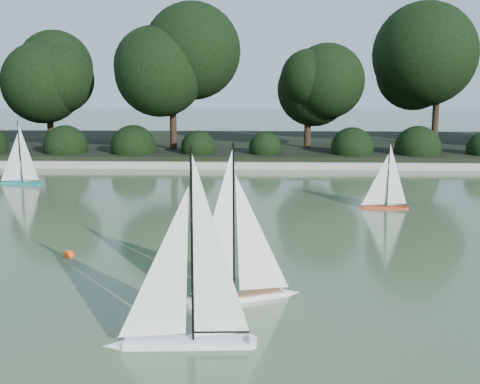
# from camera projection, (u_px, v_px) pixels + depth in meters

# --- Properties ---
(ground) EXTENTS (80.00, 80.00, 0.00)m
(ground) POSITION_uv_depth(u_px,v_px,m) (293.00, 282.00, 7.14)
(ground) COLOR #37482B
(ground) RESTS_ON ground
(pond_coping) EXTENTS (40.00, 0.35, 0.18)m
(pond_coping) POSITION_uv_depth(u_px,v_px,m) (276.00, 165.00, 15.96)
(pond_coping) COLOR gray
(pond_coping) RESTS_ON ground
(far_bank) EXTENTS (40.00, 8.00, 0.30)m
(far_bank) POSITION_uv_depth(u_px,v_px,m) (273.00, 146.00, 19.87)
(far_bank) COLOR black
(far_bank) RESTS_ON ground
(tree_line) EXTENTS (26.31, 3.93, 4.39)m
(tree_line) POSITION_uv_depth(u_px,v_px,m) (317.00, 69.00, 17.82)
(tree_line) COLOR black
(tree_line) RESTS_ON ground
(shrub_hedge) EXTENTS (29.10, 1.10, 1.10)m
(shrub_hedge) POSITION_uv_depth(u_px,v_px,m) (275.00, 148.00, 16.77)
(shrub_hedge) COLOR black
(shrub_hedge) RESTS_ON ground
(sailboat_white_a) EXTENTS (1.42, 0.30, 1.93)m
(sailboat_white_a) POSITION_uv_depth(u_px,v_px,m) (175.00, 314.00, 5.40)
(sailboat_white_a) COLOR white
(sailboat_white_a) RESTS_ON ground
(sailboat_white_b) EXTENTS (1.31, 0.67, 1.84)m
(sailboat_white_b) POSITION_uv_depth(u_px,v_px,m) (247.00, 274.00, 6.56)
(sailboat_white_b) COLOR white
(sailboat_white_b) RESTS_ON ground
(sailboat_orange) EXTENTS (0.98, 0.19, 1.34)m
(sailboat_orange) POSITION_uv_depth(u_px,v_px,m) (381.00, 197.00, 11.12)
(sailboat_orange) COLOR red
(sailboat_orange) RESTS_ON ground
(sailboat_teal) EXTENTS (1.14, 0.33, 1.54)m
(sailboat_teal) POSITION_uv_depth(u_px,v_px,m) (17.00, 174.00, 13.64)
(sailboat_teal) COLOR #137C7F
(sailboat_teal) RESTS_ON ground
(race_buoy) EXTENTS (0.16, 0.16, 0.16)m
(race_buoy) POSITION_uv_depth(u_px,v_px,m) (69.00, 256.00, 8.21)
(race_buoy) COLOR #FF400D
(race_buoy) RESTS_ON ground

